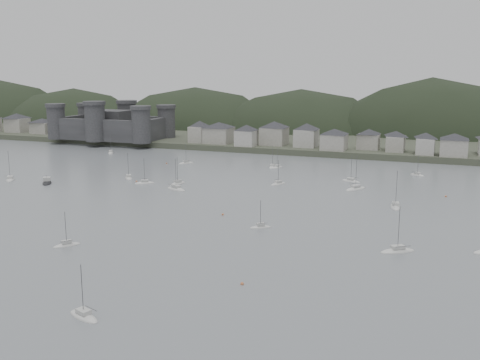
% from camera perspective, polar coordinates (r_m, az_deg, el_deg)
% --- Properties ---
extents(ground, '(900.00, 900.00, 0.00)m').
position_cam_1_polar(ground, '(114.34, -13.89, -9.79)').
color(ground, slate).
rests_on(ground, ground).
extents(far_shore_land, '(900.00, 250.00, 3.00)m').
position_cam_1_polar(far_shore_land, '(388.86, 11.82, 5.21)').
color(far_shore_land, '#383D2D').
rests_on(far_shore_land, ground).
extents(forested_ridge, '(851.55, 103.94, 102.57)m').
position_cam_1_polar(forested_ridge, '(364.54, 11.82, 2.80)').
color(forested_ridge, black).
rests_on(forested_ridge, ground).
extents(castle, '(66.00, 43.00, 20.00)m').
position_cam_1_polar(castle, '(324.47, -13.27, 5.69)').
color(castle, '#313133').
rests_on(castle, far_shore_land).
extents(waterfront_town, '(451.48, 28.46, 12.92)m').
position_cam_1_polar(waterfront_town, '(272.27, 18.51, 3.93)').
color(waterfront_town, gray).
rests_on(waterfront_town, far_shore_land).
extents(sailboat_lead, '(3.24, 7.64, 10.16)m').
position_cam_1_polar(sailboat_lead, '(235.98, 3.41, 1.37)').
color(sailboat_lead, silver).
rests_on(sailboat_lead, ground).
extents(moored_fleet, '(245.48, 173.99, 12.94)m').
position_cam_1_polar(moored_fleet, '(170.98, -4.82, -2.43)').
color(moored_fleet, silver).
rests_on(moored_fleet, ground).
extents(motor_launch_far, '(7.70, 9.06, 4.10)m').
position_cam_1_polar(motor_launch_far, '(213.80, -19.55, -0.26)').
color(motor_launch_far, black).
rests_on(motor_launch_far, ground).
extents(mooring_buoys, '(167.25, 122.56, 0.70)m').
position_cam_1_polar(mooring_buoys, '(167.50, -2.46, -2.70)').
color(mooring_buoys, '#C56F41').
rests_on(mooring_buoys, ground).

